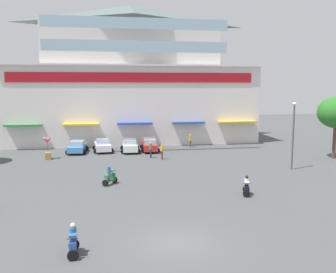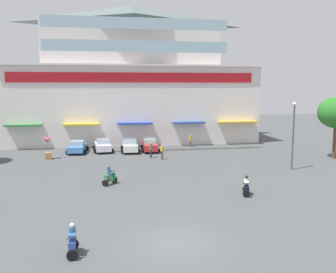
# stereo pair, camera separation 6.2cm
# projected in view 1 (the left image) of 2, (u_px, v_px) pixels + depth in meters

# --- Properties ---
(ground_plane) EXTENTS (128.00, 128.00, 0.00)m
(ground_plane) POSITION_uv_depth(u_px,v_px,m) (149.00, 179.00, 31.50)
(ground_plane) COLOR #494C4D
(colonial_building) EXTENTS (34.08, 19.65, 19.37)m
(colonial_building) POSITION_uv_depth(u_px,v_px,m) (131.00, 81.00, 53.92)
(colonial_building) COLOR silver
(colonial_building) RESTS_ON ground
(plaza_tree_1) EXTENTS (3.87, 4.04, 6.74)m
(plaza_tree_1) POSITION_uv_depth(u_px,v_px,m) (336.00, 113.00, 39.58)
(plaza_tree_1) COLOR brown
(plaza_tree_1) RESTS_ON ground
(parked_car_0) EXTENTS (2.55, 4.04, 1.44)m
(parked_car_0) POSITION_uv_depth(u_px,v_px,m) (77.00, 147.00, 43.46)
(parked_car_0) COLOR #4285CB
(parked_car_0) RESTS_ON ground
(parked_car_1) EXTENTS (2.58, 4.22, 1.48)m
(parked_car_1) POSITION_uv_depth(u_px,v_px,m) (103.00, 145.00, 44.29)
(parked_car_1) COLOR silver
(parked_car_1) RESTS_ON ground
(parked_car_2) EXTENTS (2.35, 4.17, 1.50)m
(parked_car_2) POSITION_uv_depth(u_px,v_px,m) (130.00, 146.00, 44.10)
(parked_car_2) COLOR silver
(parked_car_2) RESTS_ON ground
(parked_car_3) EXTENTS (2.33, 4.33, 1.51)m
(parked_car_3) POSITION_uv_depth(u_px,v_px,m) (150.00, 145.00, 44.60)
(parked_car_3) COLOR #B32A25
(parked_car_3) RESTS_ON ground
(scooter_rider_1) EXTENTS (0.92, 1.40, 1.44)m
(scooter_rider_1) POSITION_uv_depth(u_px,v_px,m) (246.00, 187.00, 26.82)
(scooter_rider_1) COLOR black
(scooter_rider_1) RESTS_ON ground
(scooter_rider_3) EXTENTS (0.58, 1.34, 1.55)m
(scooter_rider_3) POSITION_uv_depth(u_px,v_px,m) (73.00, 242.00, 17.31)
(scooter_rider_3) COLOR black
(scooter_rider_3) RESTS_ON ground
(scooter_rider_4) EXTENTS (1.25, 1.42, 1.58)m
(scooter_rider_4) POSITION_uv_depth(u_px,v_px,m) (110.00, 177.00, 29.60)
(scooter_rider_4) COLOR black
(scooter_rider_4) RESTS_ON ground
(pedestrian_0) EXTENTS (0.42, 0.42, 1.68)m
(pedestrian_0) POSITION_uv_depth(u_px,v_px,m) (190.00, 140.00, 47.42)
(pedestrian_0) COLOR brown
(pedestrian_0) RESTS_ON ground
(pedestrian_1) EXTENTS (0.39, 0.39, 1.66)m
(pedestrian_1) POSITION_uv_depth(u_px,v_px,m) (162.00, 151.00, 39.57)
(pedestrian_1) COLOR #544145
(pedestrian_1) RESTS_ON ground
(pedestrian_2) EXTENTS (0.32, 0.32, 1.76)m
(pedestrian_2) POSITION_uv_depth(u_px,v_px,m) (151.00, 149.00, 40.42)
(pedestrian_2) COLOR #212B43
(pedestrian_2) RESTS_ON ground
(streetlamp_near) EXTENTS (0.40, 0.40, 6.40)m
(streetlamp_near) POSITION_uv_depth(u_px,v_px,m) (293.00, 130.00, 34.52)
(streetlamp_near) COLOR #474C51
(streetlamp_near) RESTS_ON ground
(balloon_vendor_cart) EXTENTS (0.80, 0.97, 2.44)m
(balloon_vendor_cart) POSITION_uv_depth(u_px,v_px,m) (48.00, 150.00, 39.74)
(balloon_vendor_cart) COLOR #A27B3E
(balloon_vendor_cart) RESTS_ON ground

